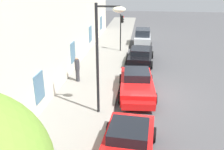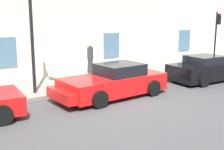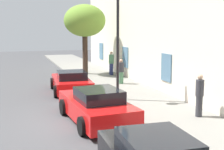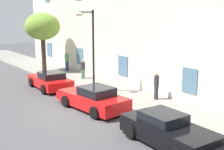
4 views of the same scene
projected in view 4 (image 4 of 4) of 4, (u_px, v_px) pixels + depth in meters
ground_plane at (80, 111)px, 17.40m from camera, size 80.00×80.00×0.00m
sidewalk at (131, 99)px, 19.69m from camera, size 60.00×3.76×0.14m
building_facade at (178, 1)px, 20.87m from camera, size 39.41×5.10×12.72m
sportscar_red_lead at (49, 80)px, 22.65m from camera, size 4.61×2.40×1.28m
sportscar_yellow_flank at (91, 98)px, 17.84m from camera, size 5.06×2.45×1.39m
sportscar_white_middle at (171, 133)px, 12.83m from camera, size 4.96×2.25×1.35m
tree_near_kerb at (42, 27)px, 27.75m from camera, size 3.22×3.22×5.41m
street_lamp at (88, 36)px, 20.09m from camera, size 0.44×1.42×5.61m
pedestrian_admiring at (67, 61)px, 28.56m from camera, size 0.54×0.54×1.80m
pedestrian_strolling at (156, 85)px, 19.16m from camera, size 0.44×0.44×1.75m
pedestrian_bystander at (83, 69)px, 25.23m from camera, size 0.54×0.54×1.61m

